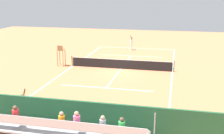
% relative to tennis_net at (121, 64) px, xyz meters
% --- Properties ---
extents(ground_plane, '(60.00, 60.00, 0.00)m').
position_rel_tennis_net_xyz_m(ground_plane, '(0.00, 0.00, -0.50)').
color(ground_plane, '#CC7047').
extents(court_line_markings, '(10.10, 22.20, 0.01)m').
position_rel_tennis_net_xyz_m(court_line_markings, '(0.00, -0.04, -0.50)').
color(court_line_markings, white).
rests_on(court_line_markings, ground).
extents(tennis_net, '(10.30, 0.10, 1.07)m').
position_rel_tennis_net_xyz_m(tennis_net, '(0.00, 0.00, 0.00)').
color(tennis_net, black).
rests_on(tennis_net, ground).
extents(backdrop_wall, '(18.00, 0.16, 2.00)m').
position_rel_tennis_net_xyz_m(backdrop_wall, '(0.00, 14.00, 0.50)').
color(backdrop_wall, '#235633').
rests_on(backdrop_wall, ground).
extents(bleacher_stand, '(9.06, 2.40, 2.48)m').
position_rel_tennis_net_xyz_m(bleacher_stand, '(-0.09, 15.38, 0.43)').
color(bleacher_stand, '#9EA0A5').
rests_on(bleacher_stand, ground).
extents(umpire_chair, '(0.67, 0.67, 2.14)m').
position_rel_tennis_net_xyz_m(umpire_chair, '(6.20, 0.19, 0.81)').
color(umpire_chair, olive).
rests_on(umpire_chair, ground).
extents(courtside_bench, '(1.80, 0.40, 0.93)m').
position_rel_tennis_net_xyz_m(courtside_bench, '(-2.22, 13.27, 0.06)').
color(courtside_bench, '#9E754C').
rests_on(courtside_bench, ground).
extents(equipment_bag, '(0.90, 0.36, 0.36)m').
position_rel_tennis_net_xyz_m(equipment_bag, '(-0.03, 13.40, -0.32)').
color(equipment_bag, black).
rests_on(equipment_bag, ground).
extents(tennis_player, '(0.38, 0.54, 1.93)m').
position_rel_tennis_net_xyz_m(tennis_player, '(0.49, -9.65, 0.51)').
color(tennis_player, white).
rests_on(tennis_player, ground).
extents(tennis_racket, '(0.41, 0.58, 0.03)m').
position_rel_tennis_net_xyz_m(tennis_racket, '(0.91, -10.14, -0.49)').
color(tennis_racket, black).
rests_on(tennis_racket, ground).
extents(tennis_ball_near, '(0.07, 0.07, 0.07)m').
position_rel_tennis_net_xyz_m(tennis_ball_near, '(2.78, -5.88, -0.47)').
color(tennis_ball_near, '#CCDB33').
rests_on(tennis_ball_near, ground).
extents(tennis_ball_far, '(0.07, 0.07, 0.07)m').
position_rel_tennis_net_xyz_m(tennis_ball_far, '(2.18, -5.96, -0.47)').
color(tennis_ball_far, '#CCDB33').
rests_on(tennis_ball_far, ground).
extents(line_judge, '(0.37, 0.54, 1.93)m').
position_rel_tennis_net_xyz_m(line_judge, '(3.34, 12.85, 0.51)').
color(line_judge, '#232328').
rests_on(line_judge, ground).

